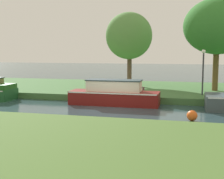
{
  "coord_description": "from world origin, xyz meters",
  "views": [
    {
      "loc": [
        4.18,
        -16.3,
        3.14
      ],
      "look_at": [
        -0.21,
        1.2,
        0.9
      ],
      "focal_mm": 50.08,
      "sensor_mm": 36.0,
      "label": 1
    }
  ],
  "objects": [
    {
      "name": "willow_tree_centre",
      "position": [
        5.87,
        5.71,
        4.74
      ],
      "size": [
        4.53,
        4.26,
        6.21
      ],
      "color": "brown",
      "rests_on": "riverbank_far"
    },
    {
      "name": "ground_plane",
      "position": [
        0.0,
        0.0,
        0.0
      ],
      "size": [
        120.0,
        120.0,
        0.0
      ],
      "primitive_type": "plane",
      "color": "#2A4248"
    },
    {
      "name": "lamp_post",
      "position": [
        4.95,
        3.85,
        2.19
      ],
      "size": [
        0.24,
        0.24,
        2.83
      ],
      "color": "#333338",
      "rests_on": "riverbank_far"
    },
    {
      "name": "mooring_post_far",
      "position": [
        -1.43,
        2.51,
        0.79
      ],
      "size": [
        0.19,
        0.19,
        0.77
      ],
      "primitive_type": "cylinder",
      "color": "#4E3326",
      "rests_on": "riverbank_far"
    },
    {
      "name": "riverbank_near",
      "position": [
        0.0,
        -9.0,
        0.2
      ],
      "size": [
        72.0,
        10.0,
        0.4
      ],
      "primitive_type": "cube",
      "color": "#486A2D",
      "rests_on": "ground_plane"
    },
    {
      "name": "maroon_barge",
      "position": [
        -0.08,
        1.2,
        0.62
      ],
      "size": [
        5.23,
        1.44,
        1.48
      ],
      "color": "maroon",
      "rests_on": "ground_plane"
    },
    {
      "name": "channel_buoy",
      "position": [
        4.32,
        -2.04,
        0.24
      ],
      "size": [
        0.48,
        0.48,
        0.48
      ],
      "primitive_type": "sphere",
      "color": "#E55919",
      "rests_on": "ground_plane"
    },
    {
      "name": "willow_tree_left",
      "position": [
        -0.64,
        8.45,
        4.31
      ],
      "size": [
        3.71,
        3.35,
        5.8
      ],
      "color": "brown",
      "rests_on": "riverbank_far"
    },
    {
      "name": "riverbank_far",
      "position": [
        0.0,
        7.0,
        0.2
      ],
      "size": [
        72.0,
        10.0,
        0.4
      ],
      "primitive_type": "cube",
      "color": "#416D39",
      "rests_on": "ground_plane"
    },
    {
      "name": "mooring_post_near",
      "position": [
        1.44,
        2.51,
        0.67
      ],
      "size": [
        0.13,
        0.13,
        0.55
      ],
      "primitive_type": "cylinder",
      "color": "#43302F",
      "rests_on": "riverbank_far"
    }
  ]
}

